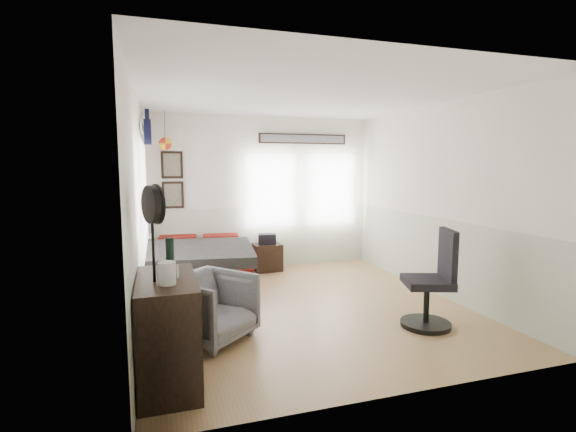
{
  "coord_description": "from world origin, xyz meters",
  "views": [
    {
      "loc": [
        -1.77,
        -4.99,
        1.82
      ],
      "look_at": [
        -0.1,
        0.4,
        1.15
      ],
      "focal_mm": 26.0,
      "sensor_mm": 36.0,
      "label": 1
    }
  ],
  "objects_px": {
    "dresser": "(168,330)",
    "task_chair": "(433,287)",
    "bed": "(198,268)",
    "armchair": "(211,307)",
    "nightstand": "(267,257)"
  },
  "relations": [
    {
      "from": "bed",
      "to": "task_chair",
      "type": "height_order",
      "value": "task_chair"
    },
    {
      "from": "dresser",
      "to": "armchair",
      "type": "height_order",
      "value": "dresser"
    },
    {
      "from": "bed",
      "to": "armchair",
      "type": "distance_m",
      "value": 1.87
    },
    {
      "from": "nightstand",
      "to": "task_chair",
      "type": "distance_m",
      "value": 3.29
    },
    {
      "from": "armchair",
      "to": "nightstand",
      "type": "relative_size",
      "value": 1.64
    },
    {
      "from": "bed",
      "to": "nightstand",
      "type": "relative_size",
      "value": 4.84
    },
    {
      "from": "armchair",
      "to": "nightstand",
      "type": "bearing_deg",
      "value": 22.87
    },
    {
      "from": "armchair",
      "to": "task_chair",
      "type": "relative_size",
      "value": 0.69
    },
    {
      "from": "dresser",
      "to": "nightstand",
      "type": "xyz_separation_m",
      "value": [
        1.75,
        3.45,
        -0.21
      ]
    },
    {
      "from": "bed",
      "to": "armchair",
      "type": "xyz_separation_m",
      "value": [
        -0.04,
        -1.87,
        0.02
      ]
    },
    {
      "from": "armchair",
      "to": "nightstand",
      "type": "distance_m",
      "value": 2.99
    },
    {
      "from": "dresser",
      "to": "armchair",
      "type": "bearing_deg",
      "value": 59.32
    },
    {
      "from": "bed",
      "to": "nightstand",
      "type": "bearing_deg",
      "value": 39.94
    },
    {
      "from": "dresser",
      "to": "task_chair",
      "type": "xyz_separation_m",
      "value": [
        2.89,
        0.38,
        0.01
      ]
    },
    {
      "from": "bed",
      "to": "dresser",
      "type": "distance_m",
      "value": 2.67
    }
  ]
}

